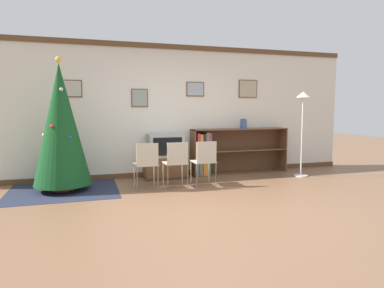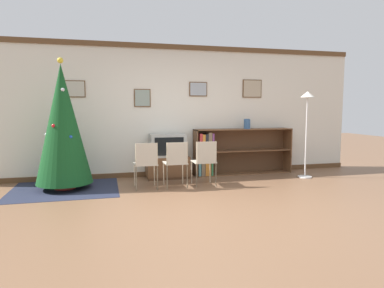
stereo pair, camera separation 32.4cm
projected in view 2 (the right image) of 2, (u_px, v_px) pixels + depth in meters
The scene contains 12 objects.
ground_plane at pixel (201, 209), 4.82m from camera, with size 24.00×24.00×0.00m, color brown.
wall_back at pixel (169, 111), 7.10m from camera, with size 8.35×0.11×2.70m.
area_rug at pixel (65, 188), 6.00m from camera, with size 1.81×1.68×0.01m.
christmas_tree at pixel (63, 125), 5.89m from camera, with size 0.95×0.95×2.26m.
tv_console at pixel (167, 167), 6.91m from camera, with size 0.85×0.46×0.44m.
television at pixel (167, 145), 6.86m from camera, with size 0.70×0.45×0.45m.
folding_chair_left at pixel (146, 163), 5.91m from camera, with size 0.40×0.40×0.82m.
folding_chair_center at pixel (176, 161), 6.04m from camera, with size 0.40×0.40×0.82m.
folding_chair_right at pixel (205, 160), 6.18m from camera, with size 0.40×0.40×0.82m.
bookshelf at pixel (227, 152), 7.27m from camera, with size 2.14×0.36×0.97m.
vase at pixel (247, 124), 7.26m from camera, with size 0.14×0.14×0.21m.
standing_lamp at pixel (307, 112), 6.85m from camera, with size 0.28×0.28×1.74m.
Camera 2 is at (-1.29, -4.52, 1.42)m, focal length 32.00 mm.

